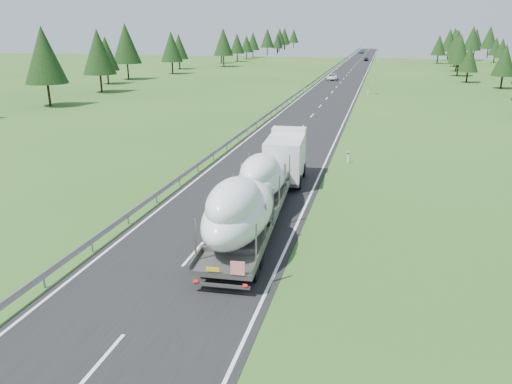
% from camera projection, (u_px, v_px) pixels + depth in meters
% --- Properties ---
extents(ground, '(400.00, 400.00, 0.00)m').
position_uv_depth(ground, '(103.00, 359.00, 17.84)').
color(ground, '#2C541C').
rests_on(ground, ground).
extents(road_surface, '(10.00, 400.00, 0.02)m').
position_uv_depth(road_surface, '(341.00, 82.00, 110.02)').
color(road_surface, black).
rests_on(road_surface, ground).
extents(guardrail, '(0.10, 400.00, 0.76)m').
position_uv_depth(guardrail, '(317.00, 79.00, 111.00)').
color(guardrail, slate).
rests_on(guardrail, ground).
extents(marker_posts, '(0.13, 350.08, 1.00)m').
position_uv_depth(marker_posts, '(376.00, 64.00, 159.06)').
color(marker_posts, silver).
rests_on(marker_posts, ground).
extents(highway_sign, '(0.08, 0.90, 2.60)m').
position_uv_depth(highway_sign, '(372.00, 84.00, 89.37)').
color(highway_sign, slate).
rests_on(highway_sign, ground).
extents(tree_line_left, '(15.45, 326.82, 12.53)m').
position_uv_depth(tree_line_left, '(190.00, 44.00, 138.92)').
color(tree_line_left, black).
rests_on(tree_line_left, ground).
extents(boat_truck, '(3.85, 20.65, 4.43)m').
position_uv_depth(boat_truck, '(259.00, 185.00, 29.90)').
color(boat_truck, silver).
rests_on(boat_truck, ground).
extents(distant_van, '(2.56, 5.14, 1.40)m').
position_uv_depth(distant_van, '(332.00, 77.00, 114.29)').
color(distant_van, silver).
rests_on(distant_van, ground).
extents(distant_car_dark, '(1.74, 4.11, 1.38)m').
position_uv_depth(distant_car_dark, '(366.00, 59.00, 181.69)').
color(distant_car_dark, black).
rests_on(distant_car_dark, ground).
extents(distant_car_blue, '(1.85, 4.84, 1.57)m').
position_uv_depth(distant_car_blue, '(361.00, 52.00, 237.62)').
color(distant_car_blue, '#151E3D').
rests_on(distant_car_blue, ground).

